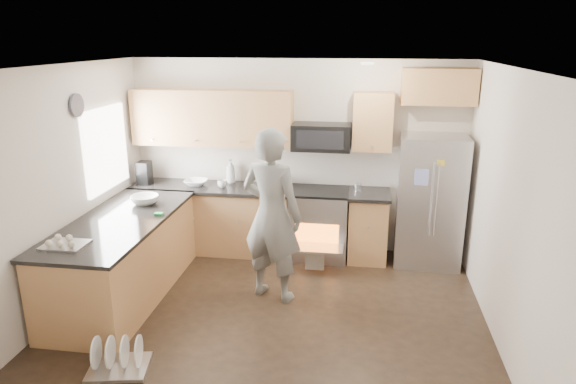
% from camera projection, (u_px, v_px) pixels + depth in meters
% --- Properties ---
extents(ground, '(4.50, 4.50, 0.00)m').
position_uv_depth(ground, '(271.00, 317.00, 5.47)').
color(ground, black).
rests_on(ground, ground).
extents(room_shell, '(4.54, 4.04, 2.62)m').
position_uv_depth(room_shell, '(266.00, 164.00, 5.01)').
color(room_shell, beige).
rests_on(room_shell, ground).
extents(back_cabinet_run, '(4.45, 0.64, 2.50)m').
position_uv_depth(back_cabinet_run, '(251.00, 184.00, 6.93)').
color(back_cabinet_run, tan).
rests_on(back_cabinet_run, ground).
extents(peninsula, '(0.96, 2.36, 1.03)m').
position_uv_depth(peninsula, '(123.00, 258.00, 5.82)').
color(peninsula, tan).
rests_on(peninsula, ground).
extents(stove_range, '(0.76, 0.97, 1.79)m').
position_uv_depth(stove_range, '(319.00, 208.00, 6.83)').
color(stove_range, '#B7B7BC').
rests_on(stove_range, ground).
extents(refrigerator, '(0.85, 0.68, 1.69)m').
position_uv_depth(refrigerator, '(430.00, 201.00, 6.58)').
color(refrigerator, '#B7B7BC').
rests_on(refrigerator, ground).
extents(person, '(0.83, 0.68, 1.96)m').
position_uv_depth(person, '(272.00, 215.00, 5.64)').
color(person, gray).
rests_on(person, ground).
extents(dish_rack, '(0.59, 0.51, 0.32)m').
position_uv_depth(dish_rack, '(118.00, 360.00, 4.59)').
color(dish_rack, '#B7B7BC').
rests_on(dish_rack, ground).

